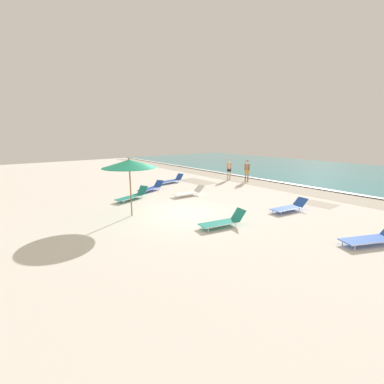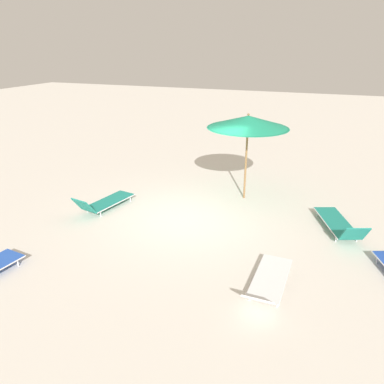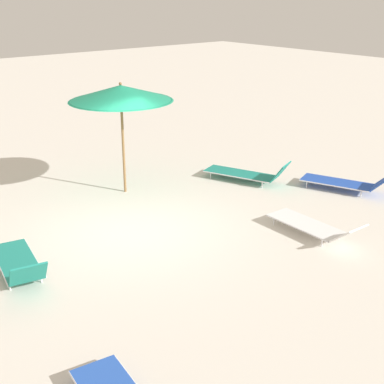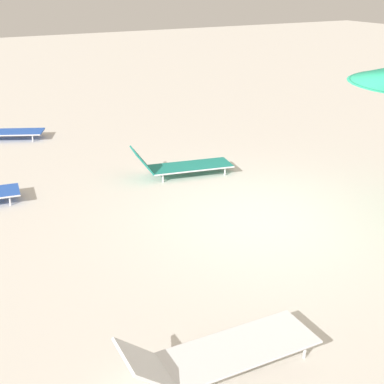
{
  "view_description": "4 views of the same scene",
  "coord_description": "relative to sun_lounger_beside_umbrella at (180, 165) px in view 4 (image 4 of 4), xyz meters",
  "views": [
    {
      "loc": [
        9.52,
        -6.69,
        3.63
      ],
      "look_at": [
        -0.71,
        1.33,
        0.73
      ],
      "focal_mm": 24.0,
      "sensor_mm": 36.0,
      "label": 1
    },
    {
      "loc": [
        -3.39,
        8.8,
        4.52
      ],
      "look_at": [
        -0.25,
        0.53,
        0.99
      ],
      "focal_mm": 35.0,
      "sensor_mm": 36.0,
      "label": 2
    },
    {
      "loc": [
        5.38,
        8.5,
        4.6
      ],
      "look_at": [
        -0.74,
        1.04,
        0.93
      ],
      "focal_mm": 50.0,
      "sensor_mm": 36.0,
      "label": 3
    },
    {
      "loc": [
        -6.28,
        4.89,
        3.69
      ],
      "look_at": [
        -0.25,
        1.63,
        0.89
      ],
      "focal_mm": 50.0,
      "sensor_mm": 36.0,
      "label": 4
    }
  ],
  "objects": [
    {
      "name": "sun_lounger_near_water_right",
      "position": [
        -5.15,
        2.2,
        -0.01
      ],
      "size": [
        0.67,
        2.07,
        0.54
      ],
      "rotation": [
        0.0,
        0.0,
        -0.03
      ],
      "color": "white",
      "rests_on": "ground_plane"
    },
    {
      "name": "ground_plane",
      "position": [
        -2.54,
        -0.39,
        -0.3
      ],
      "size": [
        60.0,
        60.0,
        0.16
      ],
      "color": "silver"
    },
    {
      "name": "sun_lounger_beside_umbrella",
      "position": [
        0.0,
        0.0,
        0.0
      ],
      "size": [
        0.96,
        2.04,
        0.63
      ],
      "rotation": [
        0.0,
        0.0,
        -0.19
      ],
      "color": "#1E8475",
      "rests_on": "ground_plane"
    }
  ]
}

